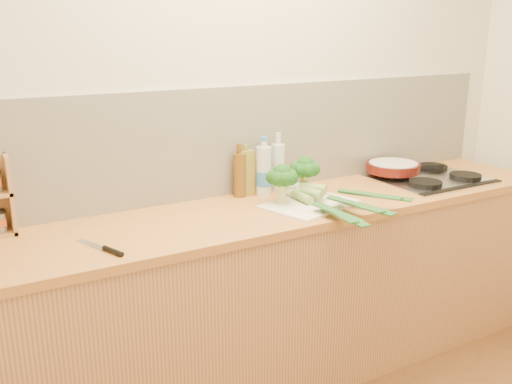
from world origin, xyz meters
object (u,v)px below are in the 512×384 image
at_px(chopping_board, 310,204).
at_px(skillet, 394,167).
at_px(gas_hob, 430,177).
at_px(chefs_knife, 107,249).

height_order(chopping_board, skillet, skillet).
height_order(gas_hob, skillet, skillet).
relative_size(gas_hob, chefs_knife, 2.20).
xyz_separation_m(gas_hob, chopping_board, (-0.85, -0.06, -0.01)).
bearing_deg(chopping_board, skillet, -1.53).
bearing_deg(chefs_knife, skillet, -11.40).
distance_m(chopping_board, chefs_knife, 1.00).
bearing_deg(chefs_knife, chopping_board, -15.48).
xyz_separation_m(gas_hob, chefs_knife, (-1.84, -0.16, -0.01)).
xyz_separation_m(gas_hob, skillet, (-0.15, 0.13, 0.05)).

